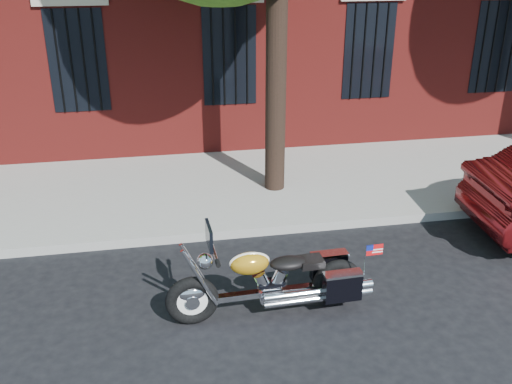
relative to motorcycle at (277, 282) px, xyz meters
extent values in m
plane|color=black|center=(0.27, 0.76, -0.45)|extent=(120.00, 120.00, 0.00)
cube|color=gray|center=(0.27, 2.14, -0.37)|extent=(40.00, 0.16, 0.15)
cube|color=gray|center=(0.27, 4.02, -0.37)|extent=(40.00, 3.60, 0.15)
cube|color=black|center=(0.27, 5.87, 1.75)|extent=(1.10, 0.14, 2.00)
cylinder|color=black|center=(0.27, 5.79, 1.75)|extent=(0.04, 0.04, 2.00)
cylinder|color=black|center=(0.77, 3.66, 2.05)|extent=(0.36, 0.36, 5.00)
torus|color=black|center=(-1.06, -0.03, -0.12)|extent=(0.66, 0.17, 0.65)
torus|color=black|center=(0.79, 0.03, -0.12)|extent=(0.66, 0.17, 0.65)
cylinder|color=white|center=(-1.06, -0.03, -0.12)|extent=(0.49, 0.08, 0.49)
cylinder|color=white|center=(0.79, 0.03, -0.12)|extent=(0.49, 0.08, 0.49)
ellipsoid|color=white|center=(-1.06, -0.03, -0.02)|extent=(0.35, 0.14, 0.19)
ellipsoid|color=#C58615|center=(0.79, 0.03, 0.00)|extent=(0.35, 0.15, 0.19)
cube|color=white|center=(-0.13, 0.00, -0.13)|extent=(1.46, 0.15, 0.08)
cylinder|color=white|center=(-0.08, 0.00, -0.15)|extent=(0.32, 0.19, 0.31)
cylinder|color=white|center=(0.41, -0.16, -0.14)|extent=(1.22, 0.13, 0.09)
ellipsoid|color=#C58615|center=(-0.35, -0.01, 0.31)|extent=(0.49, 0.30, 0.28)
ellipsoid|color=black|center=(0.14, 0.01, 0.25)|extent=(0.48, 0.29, 0.15)
cube|color=black|center=(0.75, 0.29, -0.01)|extent=(0.47, 0.17, 0.37)
cube|color=black|center=(0.77, -0.22, -0.01)|extent=(0.47, 0.17, 0.37)
cylinder|color=white|center=(-0.78, -0.02, 0.59)|extent=(0.06, 0.76, 0.04)
sphere|color=white|center=(-0.88, -0.03, 0.41)|extent=(0.20, 0.20, 0.19)
cube|color=black|center=(-0.82, -0.02, 0.74)|extent=(0.05, 0.39, 0.27)
cube|color=red|center=(1.13, -0.25, 0.48)|extent=(0.21, 0.02, 0.14)
camera|label=1|loc=(-1.36, -5.87, 3.82)|focal=40.00mm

